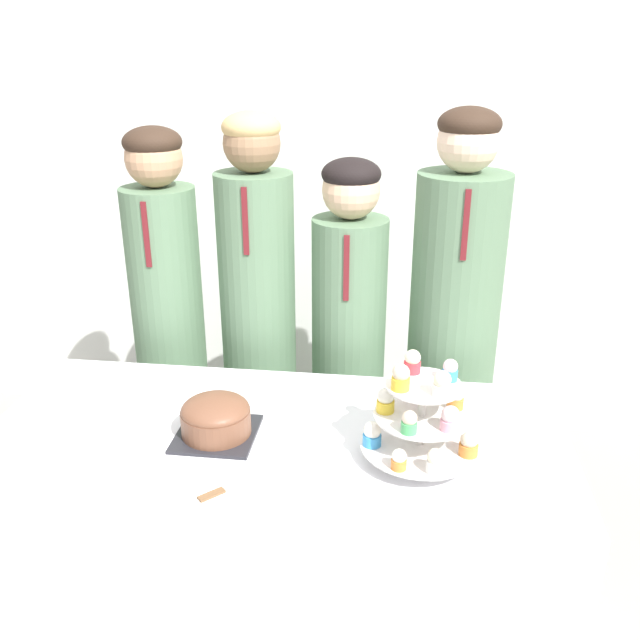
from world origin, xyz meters
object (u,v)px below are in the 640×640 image
at_px(round_cake, 216,417).
at_px(cupcake_stand, 421,415).
at_px(cake_knife, 226,489).
at_px(student_2, 348,360).
at_px(student_3, 451,350).
at_px(student_0, 170,338).
at_px(student_1, 259,339).

xyz_separation_m(round_cake, cupcake_stand, (0.54, -0.04, 0.07)).
distance_m(cake_knife, student_2, 0.92).
distance_m(cake_knife, student_3, 1.06).
height_order(round_cake, student_3, student_3).
bearing_deg(cake_knife, cupcake_stand, -21.53).
relative_size(cupcake_stand, student_3, 0.19).
relative_size(cake_knife, cupcake_stand, 0.56).
distance_m(student_0, student_2, 0.66).
bearing_deg(cake_knife, student_2, 32.09).
height_order(cake_knife, student_1, student_1).
distance_m(student_0, student_3, 1.02).
relative_size(student_0, student_3, 0.95).
distance_m(cupcake_stand, student_1, 0.91).
relative_size(student_2, student_3, 0.90).
height_order(cake_knife, cupcake_stand, cupcake_stand).
distance_m(student_1, student_2, 0.33).
height_order(round_cake, cake_knife, round_cake).
bearing_deg(student_0, student_1, 0.00).
xyz_separation_m(student_0, student_3, (1.02, 0.00, 0.01)).
xyz_separation_m(round_cake, student_2, (0.30, 0.66, -0.13)).
height_order(round_cake, student_1, student_1).
height_order(student_0, student_1, student_1).
bearing_deg(cupcake_stand, student_1, 129.09).
height_order(round_cake, student_2, student_2).
bearing_deg(round_cake, cupcake_stand, -3.96).
xyz_separation_m(cupcake_stand, student_2, (-0.24, 0.70, -0.20)).
bearing_deg(round_cake, student_2, 65.54).
bearing_deg(student_0, round_cake, -61.53).
distance_m(round_cake, student_0, 0.76).
bearing_deg(student_1, student_0, -180.00).
distance_m(round_cake, cupcake_stand, 0.55).
bearing_deg(cake_knife, round_cake, 66.06).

